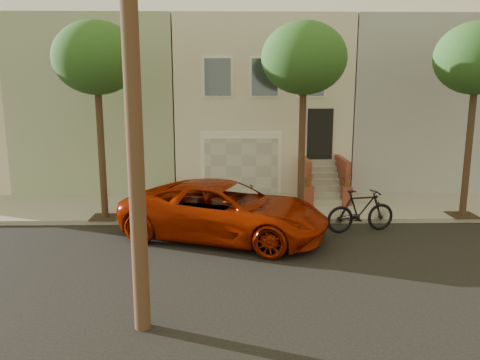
{
  "coord_description": "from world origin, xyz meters",
  "views": [
    {
      "loc": [
        -1.34,
        -11.57,
        4.55
      ],
      "look_at": [
        -1.03,
        3.0,
        1.58
      ],
      "focal_mm": 35.9,
      "sensor_mm": 36.0,
      "label": 1
    }
  ],
  "objects": [
    {
      "name": "ground",
      "position": [
        0.0,
        0.0,
        0.0
      ],
      "size": [
        90.0,
        90.0,
        0.0
      ],
      "primitive_type": "plane",
      "color": "black",
      "rests_on": "ground"
    },
    {
      "name": "sidewalk",
      "position": [
        0.0,
        5.35,
        0.07
      ],
      "size": [
        40.0,
        3.7,
        0.15
      ],
      "primitive_type": "cube",
      "color": "gray",
      "rests_on": "ground"
    },
    {
      "name": "house_row",
      "position": [
        0.0,
        11.19,
        3.64
      ],
      "size": [
        33.1,
        11.7,
        7.0
      ],
      "color": "silver",
      "rests_on": "sidewalk"
    },
    {
      "name": "tree_left",
      "position": [
        -5.5,
        3.9,
        5.26
      ],
      "size": [
        2.7,
        2.57,
        6.3
      ],
      "color": "#2D2116",
      "rests_on": "sidewalk"
    },
    {
      "name": "tree_mid",
      "position": [
        1.0,
        3.9,
        5.26
      ],
      "size": [
        2.7,
        2.57,
        6.3
      ],
      "color": "#2D2116",
      "rests_on": "sidewalk"
    },
    {
      "name": "tree_right",
      "position": [
        6.5,
        3.9,
        5.26
      ],
      "size": [
        2.7,
        2.57,
        6.3
      ],
      "color": "#2D2116",
      "rests_on": "sidewalk"
    },
    {
      "name": "pickup_truck",
      "position": [
        -1.5,
        2.1,
        0.84
      ],
      "size": [
        6.65,
        4.69,
        1.68
      ],
      "primitive_type": "imported",
      "rotation": [
        0.0,
        0.0,
        1.22
      ],
      "color": "#991A00",
      "rests_on": "ground"
    },
    {
      "name": "motorcycle",
      "position": [
        2.68,
        2.63,
        0.67
      ],
      "size": [
        2.3,
        1.08,
        1.33
      ],
      "primitive_type": "imported",
      "rotation": [
        0.0,
        0.0,
        1.78
      ],
      "color": "black",
      "rests_on": "ground"
    }
  ]
}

